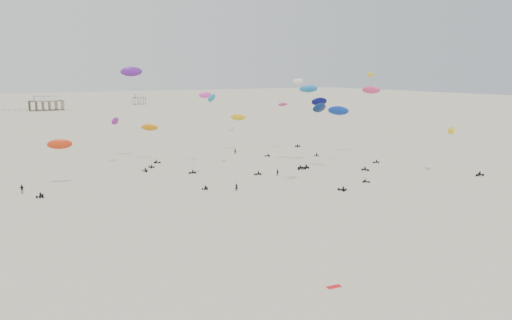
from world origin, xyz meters
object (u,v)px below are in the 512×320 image
pavilion_small (139,100)px  rig_4 (151,133)px  rig_0 (121,131)px  spectator_0 (236,191)px  pavilion_main (46,104)px  rig_9 (459,143)px

pavilion_small → rig_4: bearing=-105.4°
rig_0 → spectator_0: 42.93m
pavilion_main → spectator_0: size_ratio=10.89×
pavilion_small → rig_4: 253.50m
pavilion_main → rig_0: rig_0 is taller
rig_4 → spectator_0: (4.55, -44.17, -8.05)m
pavilion_main → spectator_0: bearing=-88.4°
pavilion_main → rig_4: rig_4 is taller
pavilion_small → spectator_0: 295.29m
rig_4 → rig_0: bearing=-24.6°
pavilion_small → rig_0: rig_0 is taller
pavilion_main → rig_9: 276.70m
rig_4 → spectator_0: bearing=44.5°
pavilion_main → rig_9: rig_9 is taller
pavilion_small → pavilion_main: bearing=-156.8°
rig_9 → spectator_0: bearing=78.3°
rig_4 → rig_9: bearing=86.1°
rig_0 → rig_4: size_ratio=1.54×
pavilion_main → rig_9: size_ratio=1.71×
spectator_0 → rig_0: bearing=-36.6°
pavilion_main → spectator_0: 258.65m
pavilion_small → rig_0: 260.70m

